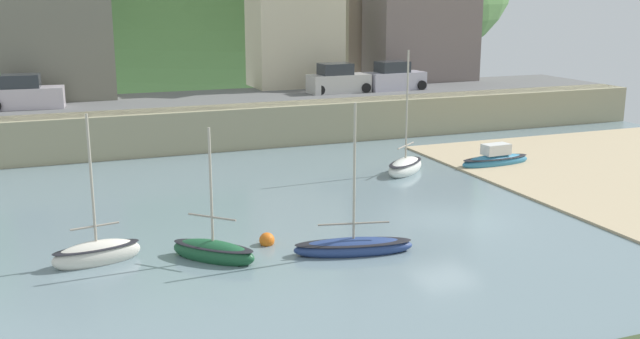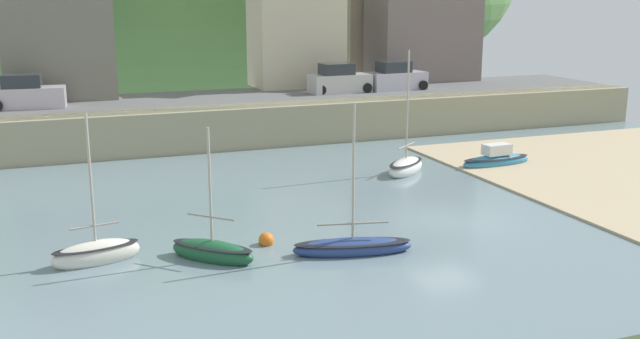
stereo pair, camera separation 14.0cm
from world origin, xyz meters
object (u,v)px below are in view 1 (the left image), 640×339
waterfront_building_right (422,6)px  dinghy_open_wooden (354,246)px  fishing_boat_green (405,166)px  waterfront_building_left (53,8)px  sailboat_nearest_shore (495,160)px  mooring_buoy (267,240)px  sailboat_tall_mast (97,253)px  parked_car_by_wall (338,80)px  parked_car_near_slipway (25,94)px  parked_car_end_of_row (395,78)px  waterfront_building_centre (294,20)px  sailboat_white_hull (213,251)px

waterfront_building_right → dinghy_open_wooden: size_ratio=2.03×
dinghy_open_wooden → fishing_boat_green: bearing=66.6°
waterfront_building_left → fishing_boat_green: 24.79m
waterfront_building_right → sailboat_nearest_shore: waterfront_building_right is taller
mooring_buoy → sailboat_tall_mast: bearing=177.0°
mooring_buoy → parked_car_by_wall: bearing=61.3°
waterfront_building_right → parked_car_near_slipway: waterfront_building_right is taller
parked_car_by_wall → parked_car_end_of_row: size_ratio=0.99×
waterfront_building_right → parked_car_by_wall: bearing=-152.6°
waterfront_building_left → waterfront_building_right: same height
waterfront_building_centre → sailboat_tall_mast: (-15.80, -25.14, -6.71)m
fishing_boat_green → parked_car_by_wall: bearing=43.5°
waterfront_building_right → mooring_buoy: bearing=-128.3°
dinghy_open_wooden → sailboat_nearest_shore: bearing=50.3°
parked_car_end_of_row → mooring_buoy: (-15.67, -20.95, -3.04)m
parked_car_end_of_row → dinghy_open_wooden: bearing=-124.4°
fishing_boat_green → sailboat_white_hull: bearing=177.3°
sailboat_tall_mast → fishing_boat_green: bearing=15.3°
waterfront_building_left → mooring_buoy: bearing=-76.8°
waterfront_building_right → fishing_boat_green: bearing=-120.7°
fishing_boat_green → parked_car_end_of_row: size_ratio=1.51×
sailboat_tall_mast → parked_car_end_of_row: bearing=33.2°
sailboat_nearest_shore → parked_car_by_wall: (-3.38, 13.45, 2.87)m
sailboat_white_hull → mooring_buoy: (2.14, 0.81, -0.13)m
sailboat_tall_mast → parked_car_by_wall: bearing=39.5°
waterfront_building_centre → parked_car_near_slipway: 18.90m
parked_car_near_slipway → mooring_buoy: parked_car_near_slipway is taller
sailboat_white_hull → fishing_boat_green: bearing=81.2°
sailboat_nearest_shore → parked_car_near_slipway: 26.64m
dinghy_open_wooden → parked_car_end_of_row: dinghy_open_wooden is taller
sailboat_white_hull → mooring_buoy: 2.29m
parked_car_near_slipway → mooring_buoy: 22.63m
waterfront_building_centre → waterfront_building_right: size_ratio=0.83×
sailboat_nearest_shore → parked_car_end_of_row: parked_car_end_of_row is taller
parked_car_by_wall → dinghy_open_wooden: bearing=-113.4°
sailboat_white_hull → parked_car_end_of_row: (17.81, 21.76, 2.91)m
mooring_buoy → dinghy_open_wooden: bearing=-37.1°
waterfront_building_centre → fishing_boat_green: waterfront_building_centre is taller
waterfront_building_centre → parked_car_near_slipway: size_ratio=2.15×
sailboat_tall_mast → parked_car_end_of_row: (21.50, 20.64, 2.87)m
dinghy_open_wooden → parked_car_by_wall: bearing=81.5°
fishing_boat_green → mooring_buoy: size_ratio=11.45×
sailboat_tall_mast → parked_car_end_of_row: size_ratio=1.25×
sailboat_tall_mast → mooring_buoy: sailboat_tall_mast is taller
waterfront_building_right → parked_car_by_wall: 10.89m
waterfront_building_left → waterfront_building_centre: (15.96, 0.00, -0.95)m
sailboat_tall_mast → parked_car_end_of_row: 29.95m
mooring_buoy → sailboat_nearest_shore: bearing=26.8°
waterfront_building_left → sailboat_white_hull: (3.85, -26.26, -7.70)m
fishing_boat_green → parked_car_by_wall: fishing_boat_green is taller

